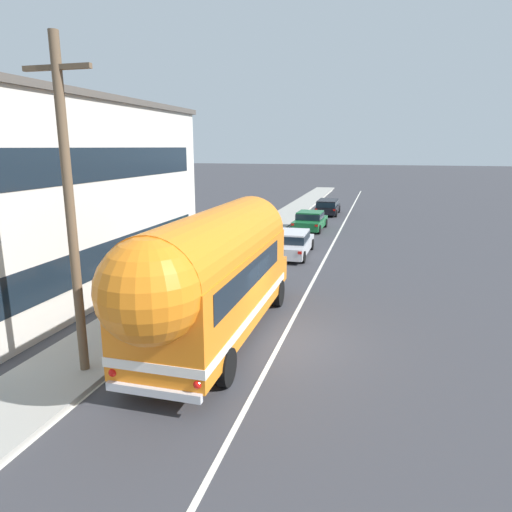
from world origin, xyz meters
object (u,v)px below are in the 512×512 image
object	(u,v)px
painted_bus	(211,273)
car_lead	(292,242)
utility_pole	(70,209)
car_second	(310,220)
car_third	(328,206)

from	to	relation	value
painted_bus	car_lead	distance (m)	12.56
painted_bus	car_lead	world-z (taller)	painted_bus
utility_pole	car_second	xyz separation A→B (m)	(2.48, 23.33, -3.69)
utility_pole	car_second	world-z (taller)	utility_pole
utility_pole	car_second	size ratio (longest dim) A/B	1.92
car_third	painted_bus	bearing A→B (deg)	-90.29
car_lead	car_second	bearing A→B (deg)	91.71
car_lead	car_third	xyz separation A→B (m)	(0.09, 16.39, 0.05)
utility_pole	car_lead	world-z (taller)	utility_pole
car_lead	car_second	distance (m)	8.29
utility_pole	painted_bus	xyz separation A→B (m)	(2.67, 2.58, -2.12)
car_lead	utility_pole	bearing A→B (deg)	-100.26
car_lead	car_second	xyz separation A→B (m)	(-0.25, 8.28, -0.01)
utility_pole	painted_bus	world-z (taller)	utility_pole
utility_pole	painted_bus	bearing A→B (deg)	44.05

